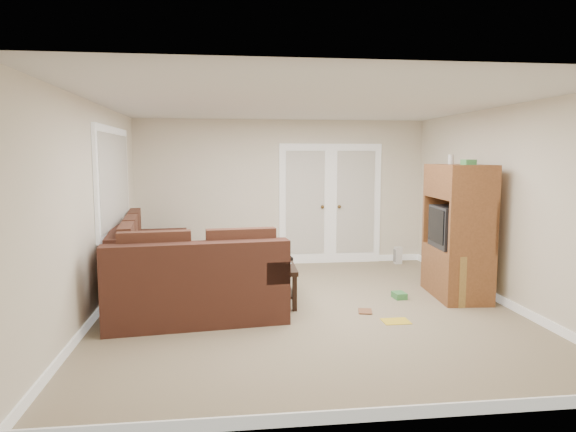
{
  "coord_description": "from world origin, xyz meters",
  "views": [
    {
      "loc": [
        -1.0,
        -6.09,
        1.87
      ],
      "look_at": [
        -0.18,
        0.5,
        1.1
      ],
      "focal_mm": 32.0,
      "sensor_mm": 36.0,
      "label": 1
    }
  ],
  "objects": [
    {
      "name": "floor",
      "position": [
        0.0,
        0.0,
        0.0
      ],
      "size": [
        5.5,
        5.5,
        0.0
      ],
      "primitive_type": "plane",
      "color": "gray",
      "rests_on": "ground"
    },
    {
      "name": "ceiling",
      "position": [
        0.0,
        0.0,
        2.5
      ],
      "size": [
        5.0,
        5.5,
        0.02
      ],
      "primitive_type": "cube",
      "color": "silver",
      "rests_on": "wall_back"
    },
    {
      "name": "wall_left",
      "position": [
        -2.5,
        0.0,
        1.25
      ],
      "size": [
        0.02,
        5.5,
        2.5
      ],
      "primitive_type": "cube",
      "color": "white",
      "rests_on": "floor"
    },
    {
      "name": "wall_right",
      "position": [
        2.5,
        0.0,
        1.25
      ],
      "size": [
        0.02,
        5.5,
        2.5
      ],
      "primitive_type": "cube",
      "color": "white",
      "rests_on": "floor"
    },
    {
      "name": "wall_back",
      "position": [
        0.0,
        2.75,
        1.25
      ],
      "size": [
        5.0,
        0.02,
        2.5
      ],
      "primitive_type": "cube",
      "color": "white",
      "rests_on": "floor"
    },
    {
      "name": "wall_front",
      "position": [
        0.0,
        -2.75,
        1.25
      ],
      "size": [
        5.0,
        0.02,
        2.5
      ],
      "primitive_type": "cube",
      "color": "white",
      "rests_on": "floor"
    },
    {
      "name": "baseboards",
      "position": [
        0.0,
        0.0,
        0.05
      ],
      "size": [
        5.0,
        5.5,
        0.1
      ],
      "primitive_type": null,
      "color": "white",
      "rests_on": "floor"
    },
    {
      "name": "french_doors",
      "position": [
        0.85,
        2.71,
        1.04
      ],
      "size": [
        1.8,
        0.05,
        2.13
      ],
      "color": "white",
      "rests_on": "floor"
    },
    {
      "name": "window_left",
      "position": [
        -2.46,
        1.0,
        1.55
      ],
      "size": [
        0.05,
        1.92,
        1.42
      ],
      "color": "white",
      "rests_on": "wall_left"
    },
    {
      "name": "sectional_sofa",
      "position": [
        -1.71,
        0.48,
        0.37
      ],
      "size": [
        2.38,
        3.17,
        0.95
      ],
      "rotation": [
        0.0,
        0.0,
        0.11
      ],
      "color": "#47251B",
      "rests_on": "floor"
    },
    {
      "name": "coffee_table",
      "position": [
        -0.4,
        0.5,
        0.27
      ],
      "size": [
        0.63,
        1.21,
        0.81
      ],
      "rotation": [
        0.0,
        0.0,
        -0.03
      ],
      "color": "black",
      "rests_on": "floor"
    },
    {
      "name": "tv_armoire",
      "position": [
        2.07,
        0.33,
        0.89
      ],
      "size": [
        0.69,
        1.15,
        1.9
      ],
      "rotation": [
        0.0,
        0.0,
        -0.08
      ],
      "color": "brown",
      "rests_on": "floor"
    },
    {
      "name": "side_cabinet",
      "position": [
        2.1,
        0.04,
        0.38
      ],
      "size": [
        0.53,
        0.53,
        1.05
      ],
      "rotation": [
        0.0,
        0.0,
        0.06
      ],
      "color": "#A67E3C",
      "rests_on": "floor"
    },
    {
      "name": "space_heater",
      "position": [
        2.01,
        2.45,
        0.15
      ],
      "size": [
        0.13,
        0.12,
        0.3
      ],
      "primitive_type": "cube",
      "rotation": [
        0.0,
        0.0,
        0.15
      ],
      "color": "white",
      "rests_on": "floor"
    },
    {
      "name": "floor_magazine",
      "position": [
        0.92,
        -0.62,
        0.0
      ],
      "size": [
        0.31,
        0.24,
        0.01
      ],
      "primitive_type": "cube",
      "rotation": [
        0.0,
        0.0,
        0.01
      ],
      "color": "yellow",
      "rests_on": "floor"
    },
    {
      "name": "floor_greenbox",
      "position": [
        1.29,
        0.31,
        0.04
      ],
      "size": [
        0.17,
        0.21,
        0.08
      ],
      "primitive_type": "cube",
      "rotation": [
        0.0,
        0.0,
        0.08
      ],
      "color": "#408E49",
      "rests_on": "floor"
    },
    {
      "name": "floor_book",
      "position": [
        0.6,
        -0.21,
        0.01
      ],
      "size": [
        0.21,
        0.25,
        0.02
      ],
      "primitive_type": "imported",
      "rotation": [
        0.0,
        0.0,
        -0.24
      ],
      "color": "brown",
      "rests_on": "floor"
    }
  ]
}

